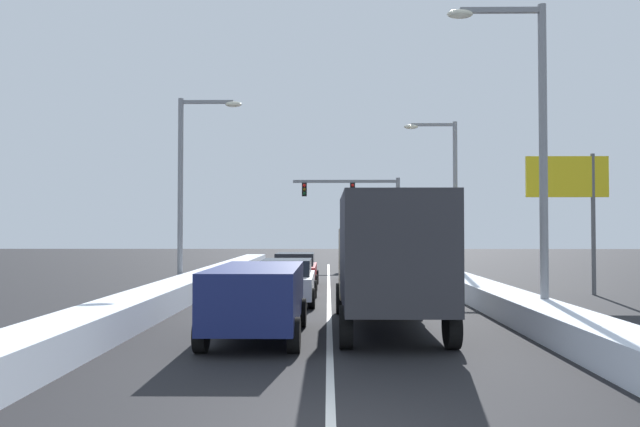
{
  "coord_description": "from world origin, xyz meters",
  "views": [
    {
      "loc": [
        -0.04,
        -7.49,
        2.52
      ],
      "look_at": [
        -0.46,
        24.9,
        3.39
      ],
      "focal_mm": 34.5,
      "sensor_mm": 36.0,
      "label": 1
    }
  ],
  "objects_px": {
    "suv_navy_center_lane_nearest": "(257,295)",
    "street_lamp_left_mid": "(189,175)",
    "sedan_silver_right_lane_second": "(375,275)",
    "sedan_red_center_lane_third": "(295,270)",
    "street_lamp_right_near": "(530,133)",
    "traffic_light_gantry": "(365,202)",
    "sedan_charcoal_right_lane_third": "(363,266)",
    "sedan_white_center_lane_second": "(287,281)",
    "box_truck_right_lane_nearest": "(388,255)",
    "roadside_sign_right": "(567,192)",
    "street_lamp_right_mid": "(448,185)"
  },
  "relations": [
    {
      "from": "traffic_light_gantry",
      "to": "street_lamp_left_mid",
      "type": "height_order",
      "value": "street_lamp_left_mid"
    },
    {
      "from": "sedan_silver_right_lane_second",
      "to": "street_lamp_left_mid",
      "type": "height_order",
      "value": "street_lamp_left_mid"
    },
    {
      "from": "sedan_red_center_lane_third",
      "to": "street_lamp_right_mid",
      "type": "height_order",
      "value": "street_lamp_right_mid"
    },
    {
      "from": "sedan_charcoal_right_lane_third",
      "to": "sedan_red_center_lane_third",
      "type": "relative_size",
      "value": 1.0
    },
    {
      "from": "suv_navy_center_lane_nearest",
      "to": "sedan_red_center_lane_third",
      "type": "xyz_separation_m",
      "value": [
        0.21,
        12.74,
        -0.25
      ]
    },
    {
      "from": "sedan_charcoal_right_lane_third",
      "to": "street_lamp_right_mid",
      "type": "xyz_separation_m",
      "value": [
        4.27,
        0.41,
        4.01
      ]
    },
    {
      "from": "sedan_white_center_lane_second",
      "to": "roadside_sign_right",
      "type": "bearing_deg",
      "value": 14.45
    },
    {
      "from": "suv_navy_center_lane_nearest",
      "to": "street_lamp_right_near",
      "type": "xyz_separation_m",
      "value": [
        7.06,
        2.11,
        4.09
      ]
    },
    {
      "from": "sedan_red_center_lane_third",
      "to": "street_lamp_right_mid",
      "type": "distance_m",
      "value": 9.21
    },
    {
      "from": "box_truck_right_lane_nearest",
      "to": "street_lamp_right_mid",
      "type": "height_order",
      "value": "street_lamp_right_mid"
    },
    {
      "from": "traffic_light_gantry",
      "to": "roadside_sign_right",
      "type": "distance_m",
      "value": 20.35
    },
    {
      "from": "street_lamp_left_mid",
      "to": "roadside_sign_right",
      "type": "relative_size",
      "value": 1.46
    },
    {
      "from": "street_lamp_right_mid",
      "to": "box_truck_right_lane_nearest",
      "type": "bearing_deg",
      "value": -106.47
    },
    {
      "from": "sedan_red_center_lane_third",
      "to": "box_truck_right_lane_nearest",
      "type": "bearing_deg",
      "value": -75.67
    },
    {
      "from": "suv_navy_center_lane_nearest",
      "to": "sedan_white_center_lane_second",
      "type": "relative_size",
      "value": 1.09
    },
    {
      "from": "sedan_silver_right_lane_second",
      "to": "suv_navy_center_lane_nearest",
      "type": "distance_m",
      "value": 10.14
    },
    {
      "from": "sedan_charcoal_right_lane_third",
      "to": "sedan_white_center_lane_second",
      "type": "distance_m",
      "value": 9.6
    },
    {
      "from": "sedan_charcoal_right_lane_third",
      "to": "roadside_sign_right",
      "type": "distance_m",
      "value": 10.39
    },
    {
      "from": "box_truck_right_lane_nearest",
      "to": "sedan_red_center_lane_third",
      "type": "relative_size",
      "value": 1.6
    },
    {
      "from": "suv_navy_center_lane_nearest",
      "to": "roadside_sign_right",
      "type": "bearing_deg",
      "value": 41.45
    },
    {
      "from": "suv_navy_center_lane_nearest",
      "to": "sedan_white_center_lane_second",
      "type": "xyz_separation_m",
      "value": [
        0.24,
        6.93,
        -0.25
      ]
    },
    {
      "from": "street_lamp_right_mid",
      "to": "sedan_charcoal_right_lane_third",
      "type": "bearing_deg",
      "value": -174.56
    },
    {
      "from": "sedan_charcoal_right_lane_third",
      "to": "traffic_light_gantry",
      "type": "relative_size",
      "value": 0.6
    },
    {
      "from": "box_truck_right_lane_nearest",
      "to": "sedan_silver_right_lane_second",
      "type": "relative_size",
      "value": 1.6
    },
    {
      "from": "sedan_silver_right_lane_second",
      "to": "street_lamp_right_mid",
      "type": "height_order",
      "value": "street_lamp_right_mid"
    },
    {
      "from": "sedan_red_center_lane_third",
      "to": "street_lamp_right_near",
      "type": "relative_size",
      "value": 0.52
    },
    {
      "from": "suv_navy_center_lane_nearest",
      "to": "traffic_light_gantry",
      "type": "xyz_separation_m",
      "value": [
        4.25,
        28.9,
        3.48
      ]
    },
    {
      "from": "suv_navy_center_lane_nearest",
      "to": "traffic_light_gantry",
      "type": "distance_m",
      "value": 29.42
    },
    {
      "from": "traffic_light_gantry",
      "to": "sedan_red_center_lane_third",
      "type": "bearing_deg",
      "value": -104.04
    },
    {
      "from": "traffic_light_gantry",
      "to": "street_lamp_right_near",
      "type": "xyz_separation_m",
      "value": [
        2.81,
        -26.79,
        0.61
      ]
    },
    {
      "from": "sedan_silver_right_lane_second",
      "to": "suv_navy_center_lane_nearest",
      "type": "xyz_separation_m",
      "value": [
        -3.48,
        -9.52,
        0.25
      ]
    },
    {
      "from": "sedan_silver_right_lane_second",
      "to": "traffic_light_gantry",
      "type": "height_order",
      "value": "traffic_light_gantry"
    },
    {
      "from": "street_lamp_left_mid",
      "to": "sedan_silver_right_lane_second",
      "type": "bearing_deg",
      "value": -11.73
    },
    {
      "from": "sedan_white_center_lane_second",
      "to": "street_lamp_left_mid",
      "type": "bearing_deg",
      "value": 136.28
    },
    {
      "from": "box_truck_right_lane_nearest",
      "to": "sedan_white_center_lane_second",
      "type": "relative_size",
      "value": 1.6
    },
    {
      "from": "suv_navy_center_lane_nearest",
      "to": "street_lamp_left_mid",
      "type": "height_order",
      "value": "street_lamp_left_mid"
    },
    {
      "from": "sedan_silver_right_lane_second",
      "to": "street_lamp_left_mid",
      "type": "relative_size",
      "value": 0.56
    },
    {
      "from": "suv_navy_center_lane_nearest",
      "to": "sedan_silver_right_lane_second",
      "type": "bearing_deg",
      "value": 69.91
    },
    {
      "from": "suv_navy_center_lane_nearest",
      "to": "street_lamp_right_near",
      "type": "height_order",
      "value": "street_lamp_right_near"
    },
    {
      "from": "sedan_silver_right_lane_second",
      "to": "sedan_red_center_lane_third",
      "type": "height_order",
      "value": "same"
    },
    {
      "from": "street_lamp_right_mid",
      "to": "street_lamp_left_mid",
      "type": "height_order",
      "value": "street_lamp_left_mid"
    },
    {
      "from": "street_lamp_right_near",
      "to": "traffic_light_gantry",
      "type": "bearing_deg",
      "value": 95.98
    },
    {
      "from": "box_truck_right_lane_nearest",
      "to": "suv_navy_center_lane_nearest",
      "type": "height_order",
      "value": "box_truck_right_lane_nearest"
    },
    {
      "from": "sedan_charcoal_right_lane_third",
      "to": "sedan_red_center_lane_third",
      "type": "height_order",
      "value": "same"
    },
    {
      "from": "sedan_red_center_lane_third",
      "to": "street_lamp_left_mid",
      "type": "xyz_separation_m",
      "value": [
        -4.33,
        -1.64,
        4.04
      ]
    },
    {
      "from": "sedan_silver_right_lane_second",
      "to": "sedan_charcoal_right_lane_third",
      "type": "height_order",
      "value": "same"
    },
    {
      "from": "roadside_sign_right",
      "to": "box_truck_right_lane_nearest",
      "type": "bearing_deg",
      "value": -132.66
    },
    {
      "from": "sedan_charcoal_right_lane_third",
      "to": "street_lamp_left_mid",
      "type": "xyz_separation_m",
      "value": [
        -7.51,
        -4.9,
        4.04
      ]
    },
    {
      "from": "box_truck_right_lane_nearest",
      "to": "street_lamp_right_mid",
      "type": "xyz_separation_m",
      "value": [
        4.49,
        15.2,
        2.88
      ]
    },
    {
      "from": "box_truck_right_lane_nearest",
      "to": "traffic_light_gantry",
      "type": "bearing_deg",
      "value": 87.73
    }
  ]
}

